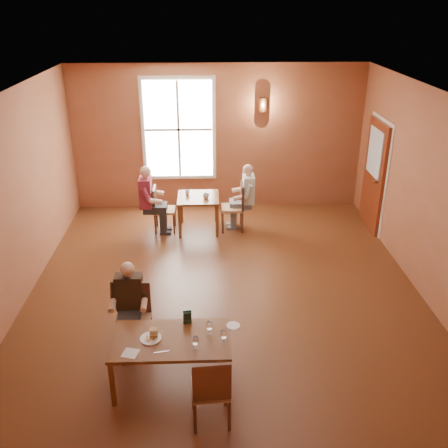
{
  "coord_description": "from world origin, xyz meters",
  "views": [
    {
      "loc": [
        -0.26,
        -6.61,
        4.16
      ],
      "look_at": [
        0.0,
        0.2,
        1.05
      ],
      "focal_mm": 40.0,
      "sensor_mm": 36.0,
      "label": 1
    }
  ],
  "objects_px": {
    "chair_empty": "(210,387)",
    "diner_maroon": "(163,199)",
    "chair_diner_white": "(232,207)",
    "diner_white": "(234,199)",
    "second_table": "(199,213)",
    "chair_diner_maroon": "(165,209)",
    "chair_diner_main": "(135,320)",
    "diner_main": "(134,314)",
    "main_table": "(172,361)"
  },
  "relations": [
    {
      "from": "chair_empty",
      "to": "diner_maroon",
      "type": "height_order",
      "value": "diner_maroon"
    },
    {
      "from": "chair_diner_white",
      "to": "diner_white",
      "type": "bearing_deg",
      "value": -90.0
    },
    {
      "from": "second_table",
      "to": "diner_white",
      "type": "distance_m",
      "value": 0.73
    },
    {
      "from": "diner_maroon",
      "to": "chair_diner_maroon",
      "type": "bearing_deg",
      "value": 90.0
    },
    {
      "from": "chair_diner_main",
      "to": "chair_diner_white",
      "type": "relative_size",
      "value": 0.94
    },
    {
      "from": "chair_diner_main",
      "to": "diner_white",
      "type": "height_order",
      "value": "diner_white"
    },
    {
      "from": "diner_main",
      "to": "diner_white",
      "type": "xyz_separation_m",
      "value": [
        1.46,
        3.64,
        0.07
      ]
    },
    {
      "from": "main_table",
      "to": "chair_diner_white",
      "type": "bearing_deg",
      "value": 77.72
    },
    {
      "from": "diner_main",
      "to": "chair_diner_maroon",
      "type": "height_order",
      "value": "diner_main"
    },
    {
      "from": "second_table",
      "to": "diner_white",
      "type": "xyz_separation_m",
      "value": [
        0.68,
        0.0,
        0.28
      ]
    },
    {
      "from": "chair_empty",
      "to": "chair_diner_white",
      "type": "relative_size",
      "value": 0.94
    },
    {
      "from": "second_table",
      "to": "chair_diner_white",
      "type": "bearing_deg",
      "value": 0.0
    },
    {
      "from": "main_table",
      "to": "diner_maroon",
      "type": "height_order",
      "value": "diner_maroon"
    },
    {
      "from": "chair_diner_white",
      "to": "main_table",
      "type": "bearing_deg",
      "value": 167.72
    },
    {
      "from": "chair_empty",
      "to": "diner_white",
      "type": "distance_m",
      "value": 4.87
    },
    {
      "from": "chair_diner_main",
      "to": "chair_empty",
      "type": "relative_size",
      "value": 1.0
    },
    {
      "from": "chair_diner_main",
      "to": "chair_diner_white",
      "type": "distance_m",
      "value": 3.88
    },
    {
      "from": "chair_empty",
      "to": "chair_diner_maroon",
      "type": "distance_m",
      "value": 4.9
    },
    {
      "from": "main_table",
      "to": "chair_diner_white",
      "type": "relative_size",
      "value": 1.43
    },
    {
      "from": "chair_empty",
      "to": "chair_diner_maroon",
      "type": "height_order",
      "value": "same"
    },
    {
      "from": "chair_diner_white",
      "to": "diner_maroon",
      "type": "height_order",
      "value": "diner_maroon"
    },
    {
      "from": "main_table",
      "to": "chair_diner_maroon",
      "type": "height_order",
      "value": "chair_diner_maroon"
    },
    {
      "from": "chair_empty",
      "to": "diner_white",
      "type": "relative_size",
      "value": 0.71
    },
    {
      "from": "main_table",
      "to": "diner_maroon",
      "type": "bearing_deg",
      "value": 95.41
    },
    {
      "from": "chair_diner_main",
      "to": "second_table",
      "type": "relative_size",
      "value": 1.13
    },
    {
      "from": "diner_main",
      "to": "second_table",
      "type": "distance_m",
      "value": 3.73
    },
    {
      "from": "chair_diner_maroon",
      "to": "chair_empty",
      "type": "bearing_deg",
      "value": 9.54
    },
    {
      "from": "second_table",
      "to": "diner_maroon",
      "type": "height_order",
      "value": "diner_maroon"
    },
    {
      "from": "diner_main",
      "to": "diner_maroon",
      "type": "relative_size",
      "value": 0.86
    },
    {
      "from": "diner_main",
      "to": "chair_diner_white",
      "type": "xyz_separation_m",
      "value": [
        1.43,
        3.64,
        -0.09
      ]
    },
    {
      "from": "chair_empty",
      "to": "chair_diner_maroon",
      "type": "relative_size",
      "value": 1.0
    },
    {
      "from": "diner_main",
      "to": "chair_empty",
      "type": "xyz_separation_m",
      "value": [
        0.94,
        -1.2,
        -0.11
      ]
    },
    {
      "from": "main_table",
      "to": "chair_diner_main",
      "type": "distance_m",
      "value": 0.83
    },
    {
      "from": "chair_diner_white",
      "to": "chair_diner_maroon",
      "type": "distance_m",
      "value": 1.3
    },
    {
      "from": "second_table",
      "to": "chair_diner_maroon",
      "type": "height_order",
      "value": "chair_diner_maroon"
    },
    {
      "from": "diner_main",
      "to": "second_table",
      "type": "bearing_deg",
      "value": -102.05
    },
    {
      "from": "diner_white",
      "to": "chair_empty",
      "type": "bearing_deg",
      "value": 173.89
    },
    {
      "from": "second_table",
      "to": "chair_diner_maroon",
      "type": "relative_size",
      "value": 0.88
    },
    {
      "from": "chair_diner_main",
      "to": "chair_diner_maroon",
      "type": "relative_size",
      "value": 1.0
    },
    {
      "from": "diner_main",
      "to": "diner_maroon",
      "type": "distance_m",
      "value": 3.64
    },
    {
      "from": "second_table",
      "to": "diner_white",
      "type": "relative_size",
      "value": 0.63
    },
    {
      "from": "diner_white",
      "to": "chair_diner_maroon",
      "type": "relative_size",
      "value": 1.41
    },
    {
      "from": "diner_white",
      "to": "diner_maroon",
      "type": "distance_m",
      "value": 1.36
    },
    {
      "from": "chair_diner_maroon",
      "to": "diner_main",
      "type": "bearing_deg",
      "value": -1.99
    },
    {
      "from": "chair_empty",
      "to": "main_table",
      "type": "bearing_deg",
      "value": 122.94
    },
    {
      "from": "chair_empty",
      "to": "chair_diner_maroon",
      "type": "xyz_separation_m",
      "value": [
        -0.81,
        4.84,
        0.0
      ]
    },
    {
      "from": "chair_diner_main",
      "to": "chair_empty",
      "type": "height_order",
      "value": "chair_empty"
    },
    {
      "from": "chair_diner_maroon",
      "to": "diner_maroon",
      "type": "bearing_deg",
      "value": -90.0
    },
    {
      "from": "main_table",
      "to": "chair_empty",
      "type": "xyz_separation_m",
      "value": [
        0.44,
        -0.58,
        0.13
      ]
    },
    {
      "from": "diner_main",
      "to": "chair_empty",
      "type": "height_order",
      "value": "diner_main"
    }
  ]
}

